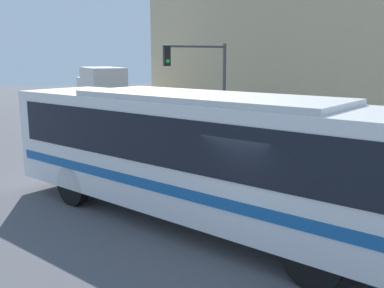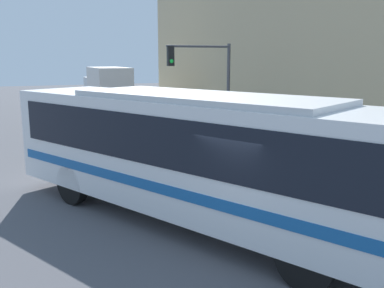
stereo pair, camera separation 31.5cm
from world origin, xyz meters
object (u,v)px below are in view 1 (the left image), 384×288
at_px(parking_meter, 256,129).
at_px(fire_hydrant, 314,158).
at_px(traffic_light_pole, 202,73).
at_px(pedestrian_near_corner, 239,118).
at_px(delivery_truck, 100,89).
at_px(city_bus, 204,150).

bearing_deg(parking_meter, fire_hydrant, -90.00).
distance_m(traffic_light_pole, parking_meter, 4.16).
distance_m(parking_meter, pedestrian_near_corner, 2.95).
distance_m(traffic_light_pole, pedestrian_near_corner, 2.93).
bearing_deg(traffic_light_pole, parking_meter, -71.99).
height_order(traffic_light_pole, pedestrian_near_corner, traffic_light_pole).
height_order(delivery_truck, traffic_light_pole, traffic_light_pole).
relative_size(parking_meter, pedestrian_near_corner, 0.67).
bearing_deg(city_bus, traffic_light_pole, 38.08).
height_order(delivery_truck, fire_hydrant, delivery_truck).
height_order(city_bus, fire_hydrant, city_bus).
bearing_deg(delivery_truck, pedestrian_near_corner, -72.33).
relative_size(city_bus, pedestrian_near_corner, 6.38).
distance_m(delivery_truck, traffic_light_pole, 12.98).
relative_size(city_bus, delivery_truck, 1.54).
distance_m(delivery_truck, pedestrian_near_corner, 13.80).
relative_size(delivery_truck, fire_hydrant, 9.53).
bearing_deg(fire_hydrant, pedestrian_near_corner, 83.15).
relative_size(fire_hydrant, parking_meter, 0.65).
bearing_deg(parking_meter, city_bus, -130.07).
height_order(fire_hydrant, traffic_light_pole, traffic_light_pole).
relative_size(delivery_truck, pedestrian_near_corner, 4.15).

